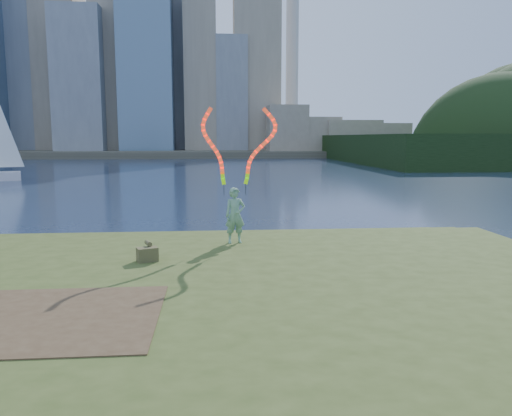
{
  "coord_description": "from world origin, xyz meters",
  "views": [
    {
      "loc": [
        0.28,
        -10.89,
        3.59
      ],
      "look_at": [
        1.3,
        1.0,
        1.9
      ],
      "focal_mm": 35.0,
      "sensor_mm": 36.0,
      "label": 1
    }
  ],
  "objects": [
    {
      "name": "grassy_knoll",
      "position": [
        0.0,
        -2.3,
        0.34
      ],
      "size": [
        20.0,
        18.0,
        0.8
      ],
      "color": "#3A491A",
      "rests_on": "ground"
    },
    {
      "name": "woman_with_ribbons",
      "position": [
        0.84,
        2.21,
        2.24
      ],
      "size": [
        1.96,
        0.52,
        3.88
      ],
      "rotation": [
        0.0,
        0.0,
        0.19
      ],
      "color": "#1F6C38",
      "rests_on": "grassy_knoll"
    },
    {
      "name": "canvas_bag",
      "position": [
        -1.24,
        0.34,
        0.98
      ],
      "size": [
        0.53,
        0.59,
        0.43
      ],
      "rotation": [
        0.0,
        0.0,
        0.38
      ],
      "color": "#4D4528",
      "rests_on": "grassy_knoll"
    },
    {
      "name": "ground",
      "position": [
        0.0,
        0.0,
        0.0
      ],
      "size": [
        320.0,
        320.0,
        0.0
      ],
      "primitive_type": "plane",
      "color": "#1B2843",
      "rests_on": "ground"
    },
    {
      "name": "dirt_patch",
      "position": [
        -2.2,
        -3.2,
        0.81
      ],
      "size": [
        3.2,
        3.0,
        0.02
      ],
      "primitive_type": "cube",
      "color": "#47331E",
      "rests_on": "grassy_knoll"
    },
    {
      "name": "far_shore",
      "position": [
        0.0,
        95.0,
        0.6
      ],
      "size": [
        320.0,
        40.0,
        1.2
      ],
      "primitive_type": "cube",
      "color": "#474234",
      "rests_on": "ground"
    }
  ]
}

